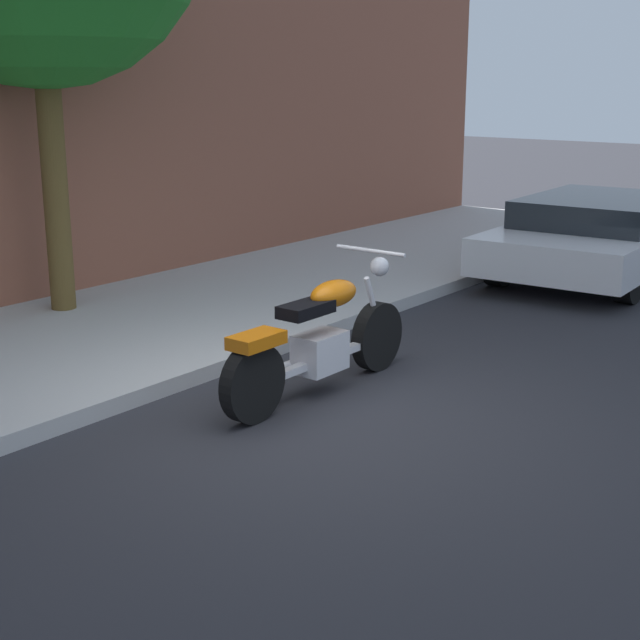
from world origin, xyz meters
name	(u,v)px	position (x,y,z in m)	size (l,w,h in m)	color
ground_plane	(311,419)	(0.00, 0.00, 0.00)	(60.00, 60.00, 0.00)	#28282D
sidewalk	(74,346)	(0.00, 2.85, 0.07)	(20.53, 3.20, 0.14)	#AFAFAF
motorcycle	(319,341)	(0.50, 0.31, 0.45)	(2.25, 0.70, 1.11)	black
parked_car_white	(601,233)	(6.43, 0.27, 0.55)	(4.38, 2.10, 1.03)	black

